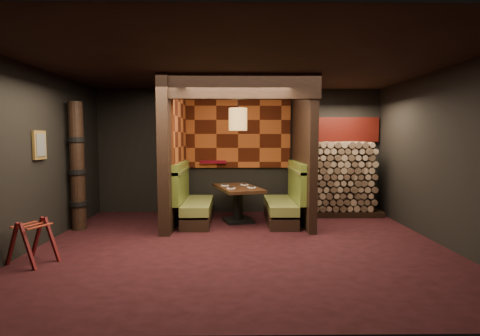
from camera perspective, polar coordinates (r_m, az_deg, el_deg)
name	(u,v)px	position (r m, az deg, el deg)	size (l,w,h in m)	color
floor	(241,246)	(6.17, 0.17, -11.81)	(6.50, 5.50, 0.02)	black
ceiling	(241,65)	(6.02, 0.18, 15.39)	(6.50, 5.50, 0.02)	black
wall_back	(239,151)	(8.68, -0.14, 2.60)	(6.50, 0.02, 2.85)	black
wall_front	(247,175)	(3.17, 1.04, -1.07)	(6.50, 0.02, 2.85)	black
wall_left	(34,158)	(6.71, -28.89, 1.40)	(0.02, 5.50, 2.85)	black
wall_right	(445,157)	(6.81, 28.78, 1.44)	(0.02, 5.50, 2.85)	black
partition_left	(173,153)	(7.67, -10.18, 2.25)	(0.20, 2.20, 2.85)	black
partition_right	(303,153)	(7.75, 9.62, 2.28)	(0.15, 2.10, 2.85)	black
header_beam	(239,86)	(6.67, -0.15, 12.34)	(2.85, 0.18, 0.44)	black
tapa_back_panel	(238,134)	(8.62, -0.30, 5.21)	(2.40, 0.06, 1.55)	#954219
tapa_side_panel	(180,132)	(7.82, -9.14, 5.42)	(0.04, 1.85, 1.45)	#954219
lacquer_shelf	(213,162)	(8.60, -4.13, 0.93)	(0.60, 0.12, 0.07)	#600815
booth_bench_left	(193,203)	(7.73, -7.21, -5.34)	(0.68, 1.60, 1.14)	black
booth_bench_right	(285,203)	(7.75, 6.89, -5.31)	(0.68, 1.60, 1.14)	black
dining_table	(238,198)	(7.73, -0.31, -4.59)	(1.11, 1.54, 0.73)	black
place_settings	(238,186)	(7.69, -0.31, -2.79)	(0.73, 0.76, 0.03)	white
pendant_lamp	(238,119)	(7.59, -0.31, 7.42)	(0.37, 0.37, 0.97)	olive
framed_picture	(40,145)	(6.77, -28.23, 3.10)	(0.05, 0.36, 0.46)	olive
luggage_rack	(32,240)	(6.00, -29.07, -9.57)	(0.72, 0.63, 0.65)	#4D0D0E
totem_column	(77,167)	(7.63, -23.54, 0.12)	(0.31, 0.31, 2.40)	black
firewood_stack	(342,179)	(8.65, 15.22, -1.60)	(1.73, 0.70, 1.64)	black
mosaic_header	(339,130)	(8.92, 14.78, 5.67)	(1.83, 0.10, 0.56)	maroon
bay_front_post	(305,152)	(8.02, 9.92, 2.36)	(0.08, 0.08, 2.85)	black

